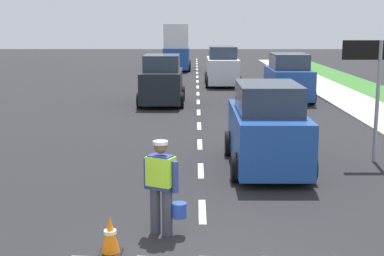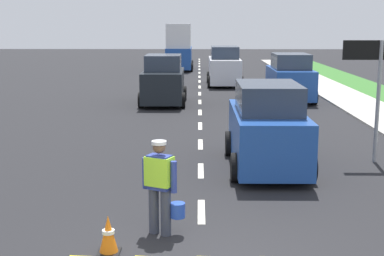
{
  "view_description": "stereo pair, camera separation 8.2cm",
  "coord_description": "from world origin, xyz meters",
  "px_view_note": "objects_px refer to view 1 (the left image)",
  "views": [
    {
      "loc": [
        -0.14,
        -7.51,
        3.65
      ],
      "look_at": [
        -0.22,
        5.66,
        1.1
      ],
      "focal_mm": 51.19,
      "sensor_mm": 36.0,
      "label": 1
    },
    {
      "loc": [
        -0.06,
        -7.51,
        3.65
      ],
      "look_at": [
        -0.22,
        5.66,
        1.1
      ],
      "focal_mm": 51.19,
      "sensor_mm": 36.0,
      "label": 2
    }
  ],
  "objects_px": {
    "traffic_cone_near": "(110,235)",
    "car_oncoming_second": "(162,81)",
    "car_parked_far": "(288,79)",
    "car_outgoing_far": "(222,67)",
    "lane_direction_sign": "(370,71)",
    "road_worker": "(162,183)",
    "delivery_truck": "(177,49)",
    "car_outgoing_ahead": "(267,129)"
  },
  "relations": [
    {
      "from": "lane_direction_sign",
      "to": "car_oncoming_second",
      "type": "height_order",
      "value": "lane_direction_sign"
    },
    {
      "from": "car_outgoing_ahead",
      "to": "car_oncoming_second",
      "type": "distance_m",
      "value": 11.55
    },
    {
      "from": "traffic_cone_near",
      "to": "car_parked_far",
      "type": "bearing_deg",
      "value": 71.88
    },
    {
      "from": "delivery_truck",
      "to": "road_worker",
      "type": "bearing_deg",
      "value": -88.51
    },
    {
      "from": "traffic_cone_near",
      "to": "car_outgoing_far",
      "type": "height_order",
      "value": "car_outgoing_far"
    },
    {
      "from": "car_parked_far",
      "to": "car_outgoing_far",
      "type": "height_order",
      "value": "car_outgoing_far"
    },
    {
      "from": "car_parked_far",
      "to": "car_oncoming_second",
      "type": "xyz_separation_m",
      "value": [
        -5.9,
        -1.19,
        -0.0
      ]
    },
    {
      "from": "lane_direction_sign",
      "to": "car_outgoing_ahead",
      "type": "height_order",
      "value": "lane_direction_sign"
    },
    {
      "from": "car_outgoing_far",
      "to": "car_parked_far",
      "type": "bearing_deg",
      "value": -66.43
    },
    {
      "from": "lane_direction_sign",
      "to": "car_outgoing_far",
      "type": "distance_m",
      "value": 18.31
    },
    {
      "from": "road_worker",
      "to": "lane_direction_sign",
      "type": "relative_size",
      "value": 0.52
    },
    {
      "from": "road_worker",
      "to": "lane_direction_sign",
      "type": "bearing_deg",
      "value": 45.26
    },
    {
      "from": "traffic_cone_near",
      "to": "delivery_truck",
      "type": "xyz_separation_m",
      "value": [
        -0.08,
        34.11,
        1.3
      ]
    },
    {
      "from": "lane_direction_sign",
      "to": "delivery_truck",
      "type": "height_order",
      "value": "delivery_truck"
    },
    {
      "from": "lane_direction_sign",
      "to": "car_outgoing_ahead",
      "type": "distance_m",
      "value": 3.12
    },
    {
      "from": "traffic_cone_near",
      "to": "car_oncoming_second",
      "type": "height_order",
      "value": "car_oncoming_second"
    },
    {
      "from": "car_outgoing_ahead",
      "to": "car_oncoming_second",
      "type": "xyz_separation_m",
      "value": [
        -3.32,
        11.06,
        0.02
      ]
    },
    {
      "from": "lane_direction_sign",
      "to": "car_outgoing_far",
      "type": "height_order",
      "value": "lane_direction_sign"
    },
    {
      "from": "lane_direction_sign",
      "to": "car_parked_far",
      "type": "height_order",
      "value": "lane_direction_sign"
    },
    {
      "from": "car_outgoing_far",
      "to": "car_oncoming_second",
      "type": "bearing_deg",
      "value": -112.23
    },
    {
      "from": "delivery_truck",
      "to": "lane_direction_sign",
      "type": "bearing_deg",
      "value": -78.04
    },
    {
      "from": "delivery_truck",
      "to": "car_parked_far",
      "type": "height_order",
      "value": "delivery_truck"
    },
    {
      "from": "road_worker",
      "to": "car_oncoming_second",
      "type": "xyz_separation_m",
      "value": [
        -0.94,
        15.56,
        0.1
      ]
    },
    {
      "from": "traffic_cone_near",
      "to": "car_outgoing_far",
      "type": "relative_size",
      "value": 0.14
    },
    {
      "from": "road_worker",
      "to": "car_parked_far",
      "type": "relative_size",
      "value": 0.41
    },
    {
      "from": "lane_direction_sign",
      "to": "road_worker",
      "type": "bearing_deg",
      "value": -134.74
    },
    {
      "from": "traffic_cone_near",
      "to": "car_outgoing_far",
      "type": "xyz_separation_m",
      "value": [
        2.95,
        23.99,
        0.75
      ]
    },
    {
      "from": "car_parked_far",
      "to": "car_outgoing_far",
      "type": "bearing_deg",
      "value": 113.57
    },
    {
      "from": "lane_direction_sign",
      "to": "car_oncoming_second",
      "type": "xyz_separation_m",
      "value": [
        -6.04,
        10.42,
        -1.38
      ]
    },
    {
      "from": "traffic_cone_near",
      "to": "car_parked_far",
      "type": "height_order",
      "value": "car_parked_far"
    },
    {
      "from": "car_parked_far",
      "to": "lane_direction_sign",
      "type": "bearing_deg",
      "value": -89.34
    },
    {
      "from": "car_parked_far",
      "to": "road_worker",
      "type": "bearing_deg",
      "value": -106.5
    },
    {
      "from": "delivery_truck",
      "to": "car_oncoming_second",
      "type": "relative_size",
      "value": 1.2
    },
    {
      "from": "delivery_truck",
      "to": "car_parked_far",
      "type": "relative_size",
      "value": 1.13
    },
    {
      "from": "car_outgoing_far",
      "to": "traffic_cone_near",
      "type": "bearing_deg",
      "value": -97.02
    },
    {
      "from": "road_worker",
      "to": "lane_direction_sign",
      "type": "height_order",
      "value": "lane_direction_sign"
    },
    {
      "from": "lane_direction_sign",
      "to": "car_outgoing_far",
      "type": "relative_size",
      "value": 0.73
    },
    {
      "from": "car_parked_far",
      "to": "car_outgoing_ahead",
      "type": "bearing_deg",
      "value": -101.9
    },
    {
      "from": "lane_direction_sign",
      "to": "traffic_cone_near",
      "type": "relative_size",
      "value": 5.04
    },
    {
      "from": "traffic_cone_near",
      "to": "delivery_truck",
      "type": "relative_size",
      "value": 0.14
    },
    {
      "from": "road_worker",
      "to": "car_oncoming_second",
      "type": "height_order",
      "value": "car_oncoming_second"
    },
    {
      "from": "road_worker",
      "to": "car_outgoing_far",
      "type": "relative_size",
      "value": 0.38
    }
  ]
}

